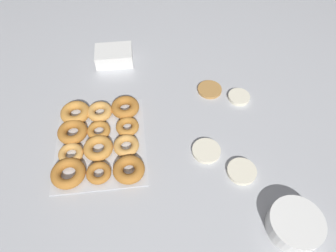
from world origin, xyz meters
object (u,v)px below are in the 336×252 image
Objects in this scene: pancake_0 at (206,151)px; container_stack at (114,56)px; batter_bowl at (295,224)px; donut_tray at (98,139)px; pancake_3 at (210,89)px; pancake_1 at (239,97)px; pancake_2 at (242,171)px.

container_stack is (-0.50, -0.30, 0.02)m from pancake_0.
donut_tray is at bearing -123.21° from batter_bowl.
pancake_3 is 0.61× the size of container_stack.
pancake_1 is at bearing 142.88° from pancake_0.
pancake_2 is at bearing 69.31° from donut_tray.
container_stack is (-0.42, 0.06, 0.01)m from donut_tray.
batter_bowl reaches higher than pancake_0.
batter_bowl is at bearing 12.75° from pancake_3.
donut_tray is (0.20, -0.43, 0.01)m from pancake_3.
container_stack reaches higher than pancake_2.
pancake_2 is 0.37m from pancake_3.
batter_bowl is at bearing 32.57° from container_stack.
pancake_1 is 0.55m from container_stack.
donut_tray reaches higher than pancake_0.
pancake_0 is at bearing -145.18° from batter_bowl.
container_stack is at bearing -148.74° from pancake_0.
pancake_0 is 1.02× the size of pancake_2.
donut_tray is (0.14, -0.54, 0.01)m from pancake_1.
pancake_1 is 0.23× the size of donut_tray.
donut_tray is 2.41× the size of batter_bowl.
pancake_2 is at bearing -13.13° from pancake_1.
container_stack is at bearing 172.11° from donut_tray.
batter_bowl is at bearing 56.79° from donut_tray.
pancake_1 is at bearing -177.39° from batter_bowl.
container_stack reaches higher than pancake_0.
batter_bowl reaches higher than pancake_2.
container_stack is (-0.22, -0.37, 0.02)m from pancake_3.
pancake_0 reaches higher than pancake_3.
donut_tray reaches higher than pancake_2.
donut_tray is 0.42m from container_stack.
pancake_0 is at bearing 76.97° from donut_tray.
batter_bowl is 0.93m from container_stack.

